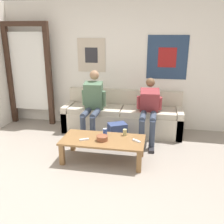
% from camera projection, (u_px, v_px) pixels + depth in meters
% --- Properties ---
extents(ground_plane, '(18.00, 18.00, 0.00)m').
position_uv_depth(ground_plane, '(83.00, 190.00, 3.21)').
color(ground_plane, gray).
extents(wall_back, '(10.00, 0.07, 2.55)m').
position_uv_depth(wall_back, '(116.00, 66.00, 5.12)').
color(wall_back, white).
rests_on(wall_back, ground_plane).
extents(door_frame, '(1.00, 0.10, 2.15)m').
position_uv_depth(door_frame, '(29.00, 69.00, 5.27)').
color(door_frame, '#382319').
rests_on(door_frame, ground_plane).
extents(couch, '(2.35, 0.70, 0.81)m').
position_uv_depth(couch, '(122.00, 117.00, 5.06)').
color(couch, beige).
rests_on(couch, ground_plane).
extents(coffee_table, '(1.28, 0.61, 0.36)m').
position_uv_depth(coffee_table, '(103.00, 142.00, 3.87)').
color(coffee_table, olive).
rests_on(coffee_table, ground_plane).
extents(person_seated_adult, '(0.47, 0.83, 1.26)m').
position_uv_depth(person_seated_adult, '(92.00, 103.00, 4.68)').
color(person_seated_adult, '#384256').
rests_on(person_seated_adult, ground_plane).
extents(person_seated_teen, '(0.47, 0.90, 1.13)m').
position_uv_depth(person_seated_teen, '(149.00, 108.00, 4.52)').
color(person_seated_teen, '#384256').
rests_on(person_seated_teen, ground_plane).
extents(backpack, '(0.38, 0.34, 0.40)m').
position_uv_depth(backpack, '(117.00, 135.00, 4.44)').
color(backpack, navy).
rests_on(backpack, ground_plane).
extents(ceramic_bowl, '(0.18, 0.18, 0.08)m').
position_uv_depth(ceramic_bowl, '(102.00, 138.00, 3.79)').
color(ceramic_bowl, brown).
rests_on(ceramic_bowl, coffee_table).
extents(pillar_candle, '(0.07, 0.07, 0.11)m').
position_uv_depth(pillar_candle, '(125.00, 132.00, 3.98)').
color(pillar_candle, tan).
rests_on(pillar_candle, coffee_table).
extents(drink_can_blue, '(0.07, 0.07, 0.12)m').
position_uv_depth(drink_can_blue, '(105.00, 132.00, 3.95)').
color(drink_can_blue, '#28479E').
rests_on(drink_can_blue, coffee_table).
extents(game_controller_near_left, '(0.14, 0.11, 0.03)m').
position_uv_depth(game_controller_near_left, '(137.00, 141.00, 3.76)').
color(game_controller_near_left, white).
rests_on(game_controller_near_left, coffee_table).
extents(game_controller_near_right, '(0.14, 0.10, 0.03)m').
position_uv_depth(game_controller_near_right, '(84.00, 140.00, 3.81)').
color(game_controller_near_right, white).
rests_on(game_controller_near_right, coffee_table).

